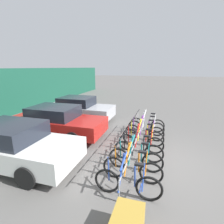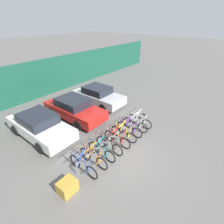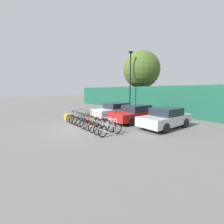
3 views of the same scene
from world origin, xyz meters
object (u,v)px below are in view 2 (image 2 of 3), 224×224
object	(u,v)px
bicycle_blue	(83,166)
car_white	(40,126)
bicycle_red	(117,139)
cargo_crate	(67,187)
bicycle_yellow	(124,133)
bicycle_orange	(93,158)
bicycle_teal	(101,151)
bicycle_silver	(135,124)
bicycle_black	(109,145)
bicycle_white	(139,121)
bike_rack	(114,136)
car_red	(74,108)
bicycle_purple	(129,129)
car_silver	(98,96)

from	to	relation	value
bicycle_blue	car_white	distance (m)	3.93
bicycle_red	cargo_crate	distance (m)	3.53
bicycle_yellow	car_white	size ratio (longest dim) A/B	0.39
cargo_crate	bicycle_orange	bearing A→B (deg)	7.77
bicycle_teal	car_white	xyz separation A→B (m)	(-0.81, 3.89, 0.31)
bicycle_blue	bicycle_silver	world-z (taller)	same
bicycle_black	bicycle_white	bearing A→B (deg)	3.56
bicycle_red	bicycle_silver	xyz separation A→B (m)	(1.81, 0.00, 0.00)
bike_rack	bicycle_yellow	xyz separation A→B (m)	(0.68, -0.15, -0.12)
bicycle_yellow	car_red	size ratio (longest dim) A/B	0.39
bicycle_purple	bicycle_white	size ratio (longest dim) A/B	1.00
bicycle_black	bicycle_red	xyz separation A→B (m)	(0.67, 0.00, 0.00)
bike_rack	bicycle_yellow	distance (m)	0.71
bike_rack	bicycle_teal	world-z (taller)	bicycle_teal
bike_rack	cargo_crate	bearing A→B (deg)	-173.68
bicycle_blue	bicycle_black	xyz separation A→B (m)	(1.79, 0.00, 0.00)
bicycle_red	car_silver	xyz separation A→B (m)	(3.14, 4.19, 0.31)
bicycle_white	bicycle_black	bearing A→B (deg)	180.00
bicycle_silver	car_white	xyz separation A→B (m)	(-3.87, 3.89, 0.31)
bicycle_blue	bike_rack	bearing A→B (deg)	2.63
bicycle_purple	bicycle_yellow	bearing A→B (deg)	179.86
bicycle_white	bicycle_blue	bearing A→B (deg)	180.00
bicycle_red	bicycle_silver	size ratio (longest dim) A/B	1.00
bicycle_black	bicycle_purple	world-z (taller)	same
bicycle_teal	car_white	size ratio (longest dim) A/B	0.39
car_white	cargo_crate	size ratio (longest dim) A/B	6.24
bicycle_black	bicycle_silver	distance (m)	2.48
bicycle_yellow	bicycle_orange	bearing A→B (deg)	-179.90
bicycle_teal	bicycle_silver	bearing A→B (deg)	2.69
bicycle_teal	car_silver	bearing A→B (deg)	46.40
bicycle_red	bicycle_yellow	size ratio (longest dim) A/B	1.00
bicycle_blue	bicycle_orange	bearing A→B (deg)	-0.93
bicycle_yellow	car_red	distance (m)	3.99
bicycle_blue	bicycle_white	bearing A→B (deg)	-0.93
bicycle_blue	car_silver	world-z (taller)	car_silver
car_white	car_silver	bearing A→B (deg)	3.32
bicycle_red	car_white	distance (m)	4.42
bicycle_silver	car_silver	size ratio (longest dim) A/B	0.41
bicycle_yellow	bicycle_white	bearing A→B (deg)	0.10
bicycle_silver	car_red	size ratio (longest dim) A/B	0.39
bicycle_orange	bicycle_silver	world-z (taller)	same
bicycle_teal	bicycle_black	world-z (taller)	same
car_red	cargo_crate	xyz separation A→B (m)	(-4.05, -4.21, -0.42)
bicycle_blue	car_silver	size ratio (longest dim) A/B	0.41
bicycle_blue	bicycle_purple	bearing A→B (deg)	-0.93
bicycle_blue	bicycle_purple	world-z (taller)	same
bike_rack	cargo_crate	distance (m)	3.48
bike_rack	bicycle_red	xyz separation A→B (m)	(0.07, -0.15, -0.12)
bicycle_yellow	car_white	distance (m)	4.73
cargo_crate	bicycle_red	bearing A→B (deg)	3.78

